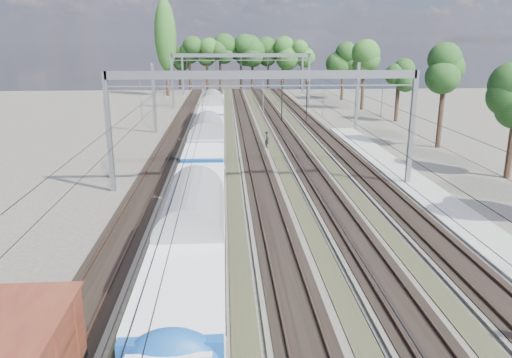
{
  "coord_description": "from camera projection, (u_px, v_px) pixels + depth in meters",
  "views": [
    {
      "loc": [
        -2.9,
        -7.21,
        11.16
      ],
      "look_at": [
        -1.0,
        22.67,
        2.8
      ],
      "focal_mm": 35.0,
      "sensor_mm": 36.0,
      "label": 1
    }
  ],
  "objects": [
    {
      "name": "track_bed",
      "position": [
        252.0,
        147.0,
        53.33
      ],
      "size": [
        21.0,
        130.0,
        0.34
      ],
      "color": "#47423A",
      "rests_on": "ground"
    },
    {
      "name": "platform",
      "position": [
        474.0,
        230.0,
        30.02
      ],
      "size": [
        3.0,
        70.0,
        0.3
      ],
      "primitive_type": "cube",
      "color": "gray",
      "rests_on": "ground"
    },
    {
      "name": "catenary",
      "position": [
        251.0,
        82.0,
        59.05
      ],
      "size": [
        25.65,
        130.0,
        9.0
      ],
      "color": "gray",
      "rests_on": "ground"
    },
    {
      "name": "tree_belt",
      "position": [
        275.0,
        56.0,
        97.19
      ],
      "size": [
        39.14,
        98.61,
        12.28
      ],
      "color": "black",
      "rests_on": "ground"
    },
    {
      "name": "poplar",
      "position": [
        165.0,
        36.0,
        100.22
      ],
      "size": [
        4.4,
        4.4,
        19.04
      ],
      "color": "black",
      "rests_on": "ground"
    },
    {
      "name": "emu_train",
      "position": [
        207.0,
        139.0,
        44.27
      ],
      "size": [
        3.08,
        65.19,
        4.51
      ],
      "color": "black",
      "rests_on": "ground"
    },
    {
      "name": "worker",
      "position": [
        267.0,
        140.0,
        53.25
      ],
      "size": [
        0.55,
        0.73,
        1.8
      ],
      "primitive_type": "imported",
      "rotation": [
        0.0,
        0.0,
        1.39
      ],
      "color": "black",
      "rests_on": "ground"
    },
    {
      "name": "signal_near",
      "position": [
        282.0,
        96.0,
        68.67
      ],
      "size": [
        0.37,
        0.34,
        5.94
      ],
      "rotation": [
        0.0,
        0.0,
        0.02
      ],
      "color": "black",
      "rests_on": "ground"
    },
    {
      "name": "signal_far",
      "position": [
        307.0,
        97.0,
        67.31
      ],
      "size": [
        0.42,
        0.39,
        5.85
      ],
      "rotation": [
        0.0,
        0.0,
        0.41
      ],
      "color": "black",
      "rests_on": "ground"
    }
  ]
}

